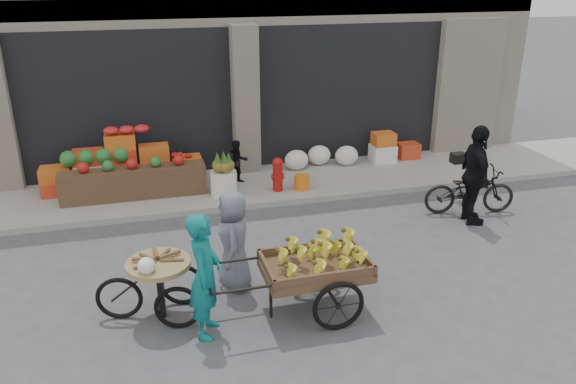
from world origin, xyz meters
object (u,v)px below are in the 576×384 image
object	(u,v)px
tricycle_cart	(159,280)
vendor_grey	(234,241)
banana_cart	(312,264)
pineapple_bin	(224,183)
seated_person	(238,162)
bicycle	(470,191)
vendor_woman	(205,276)
fire_hydrant	(278,173)
cyclist	(475,175)
orange_bucket	(302,182)

from	to	relation	value
tricycle_cart	vendor_grey	world-z (taller)	vendor_grey
banana_cart	vendor_grey	size ratio (longest dim) A/B	1.59
pineapple_bin	seated_person	size ratio (longest dim) A/B	0.56
pineapple_bin	bicycle	bearing A→B (deg)	-22.32
pineapple_bin	banana_cart	xyz separation A→B (m)	(0.52, -4.19, 0.35)
bicycle	pineapple_bin	bearing A→B (deg)	79.15
pineapple_bin	vendor_woman	bearing A→B (deg)	-101.80
fire_hydrant	cyclist	xyz separation A→B (m)	(3.10, -2.16, 0.41)
seated_person	cyclist	xyz separation A→B (m)	(3.80, -2.81, 0.33)
orange_bucket	vendor_grey	distance (m)	3.78
vendor_grey	orange_bucket	bearing A→B (deg)	158.67
banana_cart	cyclist	bearing A→B (deg)	27.91
orange_bucket	vendor_woman	xyz separation A→B (m)	(-2.50, -4.21, 0.56)
cyclist	seated_person	bearing A→B (deg)	65.04
seated_person	fire_hydrant	bearing A→B (deg)	-52.88
bicycle	seated_person	bearing A→B (deg)	70.45
seated_person	cyclist	distance (m)	4.74
seated_person	vendor_woman	xyz separation A→B (m)	(-1.30, -4.91, 0.25)
fire_hydrant	seated_person	world-z (taller)	seated_person
bicycle	vendor_woman	bearing A→B (deg)	126.73
orange_bucket	banana_cart	bearing A→B (deg)	-104.78
vendor_woman	vendor_grey	world-z (taller)	vendor_woman
vendor_woman	fire_hydrant	bearing A→B (deg)	-6.64
banana_cart	vendor_woman	distance (m)	1.43
banana_cart	tricycle_cart	bearing A→B (deg)	168.19
bicycle	vendor_grey	bearing A→B (deg)	118.77
pineapple_bin	vendor_grey	distance (m)	3.33
orange_bucket	bicycle	bearing A→B (deg)	-31.35
pineapple_bin	cyclist	world-z (taller)	cyclist
vendor_grey	tricycle_cart	bearing A→B (deg)	-54.77
orange_bucket	fire_hydrant	bearing A→B (deg)	174.29
vendor_grey	cyclist	distance (m)	4.70
tricycle_cart	bicycle	world-z (taller)	tricycle_cart
tricycle_cart	bicycle	size ratio (longest dim) A/B	0.85
tricycle_cart	vendor_grey	bearing A→B (deg)	35.68
fire_hydrant	tricycle_cart	xyz separation A→B (m)	(-2.55, -3.75, 0.06)
fire_hydrant	banana_cart	world-z (taller)	banana_cart
pineapple_bin	fire_hydrant	size ratio (longest dim) A/B	0.73
fire_hydrant	cyclist	bearing A→B (deg)	-34.81
orange_bucket	pineapple_bin	bearing A→B (deg)	176.42
orange_bucket	tricycle_cart	distance (m)	4.80
seated_person	cyclist	size ratio (longest dim) A/B	0.51
banana_cart	vendor_grey	distance (m)	1.26
pineapple_bin	vendor_grey	bearing A→B (deg)	-96.32
seated_person	vendor_grey	bearing A→B (deg)	-111.11
fire_hydrant	vendor_grey	distance (m)	3.57
seated_person	bicycle	bearing A→B (deg)	-41.02
orange_bucket	vendor_woman	bearing A→B (deg)	-120.71
pineapple_bin	banana_cart	bearing A→B (deg)	-82.94
pineapple_bin	vendor_grey	size ratio (longest dim) A/B	0.35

